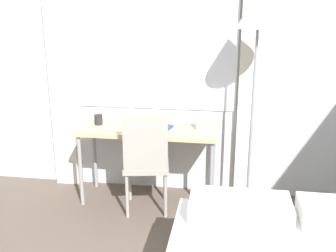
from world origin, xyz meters
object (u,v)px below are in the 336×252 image
at_px(book, 156,127).
at_px(mug, 98,120).
at_px(telephone, 204,123).
at_px(desk_chair, 146,158).
at_px(desk, 148,135).
at_px(standing_lamp, 258,25).

distance_m(book, mug, 0.57).
bearing_deg(telephone, book, -174.59).
distance_m(telephone, mug, 1.01).
bearing_deg(desk_chair, mug, 140.39).
distance_m(desk, book, 0.11).
distance_m(desk, desk_chair, 0.28).
bearing_deg(mug, desk, -5.84).
xyz_separation_m(standing_lamp, mug, (-1.43, 0.18, -0.90)).
height_order(telephone, mug, telephone).
bearing_deg(book, standing_lamp, -9.81).
distance_m(desk, telephone, 0.54).
height_order(desk_chair, book, desk_chair).
distance_m(telephone, book, 0.45).
distance_m(standing_lamp, mug, 1.69).
xyz_separation_m(desk_chair, telephone, (0.49, 0.31, 0.26)).
bearing_deg(standing_lamp, book, 170.19).
relative_size(desk, mug, 13.13).
bearing_deg(mug, book, -2.75).
height_order(desk_chair, standing_lamp, standing_lamp).
distance_m(desk, standing_lamp, 1.38).
height_order(book, mug, mug).
height_order(desk_chair, telephone, desk_chair).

